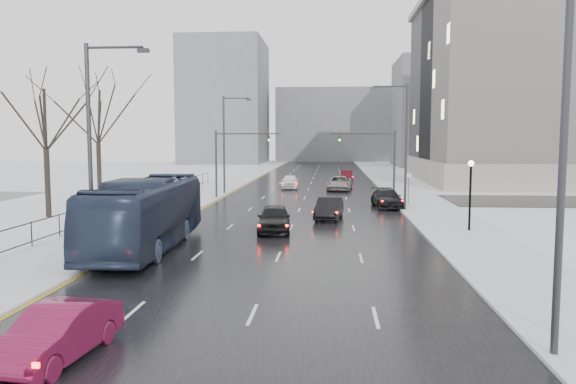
% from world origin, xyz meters
% --- Properties ---
extents(road, '(16.00, 150.00, 0.04)m').
position_xyz_m(road, '(0.00, 60.00, 0.02)').
color(road, black).
rests_on(road, ground).
extents(cross_road, '(130.00, 10.00, 0.04)m').
position_xyz_m(cross_road, '(0.00, 48.00, 0.02)').
color(cross_road, black).
rests_on(cross_road, ground).
extents(sidewalk_left, '(5.00, 150.00, 0.16)m').
position_xyz_m(sidewalk_left, '(-10.50, 60.00, 0.08)').
color(sidewalk_left, silver).
rests_on(sidewalk_left, ground).
extents(sidewalk_right, '(5.00, 150.00, 0.16)m').
position_xyz_m(sidewalk_right, '(10.50, 60.00, 0.08)').
color(sidewalk_right, silver).
rests_on(sidewalk_right, ground).
extents(park_strip, '(14.00, 150.00, 0.12)m').
position_xyz_m(park_strip, '(-20.00, 60.00, 0.06)').
color(park_strip, white).
rests_on(park_strip, ground).
extents(tree_park_d, '(8.75, 8.75, 12.50)m').
position_xyz_m(tree_park_d, '(-17.80, 34.00, 0.00)').
color(tree_park_d, black).
rests_on(tree_park_d, ground).
extents(tree_park_e, '(9.45, 9.45, 13.50)m').
position_xyz_m(tree_park_e, '(-18.20, 44.00, 0.00)').
color(tree_park_e, black).
rests_on(tree_park_e, ground).
extents(iron_fence, '(0.06, 70.00, 1.30)m').
position_xyz_m(iron_fence, '(-13.00, 30.00, 0.91)').
color(iron_fence, black).
rests_on(iron_fence, sidewalk_left).
extents(streetlight_r_near, '(2.95, 0.25, 10.00)m').
position_xyz_m(streetlight_r_near, '(8.17, 10.00, 5.62)').
color(streetlight_r_near, '#2D2D33').
rests_on(streetlight_r_near, ground).
extents(streetlight_r_mid, '(2.95, 0.25, 10.00)m').
position_xyz_m(streetlight_r_mid, '(8.17, 40.00, 5.62)').
color(streetlight_r_mid, '#2D2D33').
rests_on(streetlight_r_mid, ground).
extents(streetlight_l_near, '(2.95, 0.25, 10.00)m').
position_xyz_m(streetlight_l_near, '(-8.17, 20.00, 5.62)').
color(streetlight_l_near, '#2D2D33').
rests_on(streetlight_l_near, ground).
extents(streetlight_l_far, '(2.95, 0.25, 10.00)m').
position_xyz_m(streetlight_l_far, '(-8.17, 52.00, 5.62)').
color(streetlight_l_far, '#2D2D33').
rests_on(streetlight_l_far, ground).
extents(lamppost_r_mid, '(0.36, 0.36, 4.28)m').
position_xyz_m(lamppost_r_mid, '(11.00, 30.00, 2.94)').
color(lamppost_r_mid, black).
rests_on(lamppost_r_mid, sidewalk_right).
extents(mast_signal_right, '(6.10, 0.33, 6.50)m').
position_xyz_m(mast_signal_right, '(7.33, 48.00, 4.11)').
color(mast_signal_right, '#2D2D33').
rests_on(mast_signal_right, ground).
extents(mast_signal_left, '(6.10, 0.33, 6.50)m').
position_xyz_m(mast_signal_left, '(-7.33, 48.00, 4.11)').
color(mast_signal_left, '#2D2D33').
rests_on(mast_signal_left, ground).
extents(no_uturn_sign, '(0.60, 0.06, 2.70)m').
position_xyz_m(no_uturn_sign, '(9.20, 44.00, 2.30)').
color(no_uturn_sign, '#2D2D33').
rests_on(no_uturn_sign, sidewalk_right).
extents(bldg_far_right, '(24.00, 20.00, 22.00)m').
position_xyz_m(bldg_far_right, '(28.00, 115.00, 11.00)').
color(bldg_far_right, slate).
rests_on(bldg_far_right, ground).
extents(bldg_far_left, '(18.00, 22.00, 28.00)m').
position_xyz_m(bldg_far_left, '(-22.00, 125.00, 14.00)').
color(bldg_far_left, slate).
rests_on(bldg_far_left, ground).
extents(bldg_far_center, '(30.00, 18.00, 18.00)m').
position_xyz_m(bldg_far_center, '(4.00, 140.00, 9.00)').
color(bldg_far_center, slate).
rests_on(bldg_far_center, ground).
extents(sedan_left_near, '(2.01, 4.50, 1.43)m').
position_xyz_m(sedan_left_near, '(-4.50, 8.84, 0.76)').
color(sedan_left_near, maroon).
rests_on(sedan_left_near, road).
extents(bus, '(3.64, 13.34, 3.68)m').
position_xyz_m(bus, '(-7.00, 23.55, 1.88)').
color(bus, '#243047').
rests_on(bus, road).
extents(sedan_center_near, '(2.33, 5.02, 1.66)m').
position_xyz_m(sedan_center_near, '(-0.95, 29.22, 0.87)').
color(sedan_center_near, black).
rests_on(sedan_center_near, road).
extents(sedan_right_near, '(2.18, 4.78, 1.52)m').
position_xyz_m(sedan_right_near, '(2.41, 35.00, 0.80)').
color(sedan_right_near, black).
rests_on(sedan_right_near, road).
extents(sedan_right_cross, '(3.09, 5.79, 1.55)m').
position_xyz_m(sedan_right_cross, '(3.50, 57.36, 0.81)').
color(sedan_right_cross, gray).
rests_on(sedan_right_cross, road).
extents(sedan_right_far, '(2.63, 5.37, 1.50)m').
position_xyz_m(sedan_right_far, '(7.20, 42.15, 0.79)').
color(sedan_right_far, black).
rests_on(sedan_right_far, road).
extents(sedan_center_far, '(2.06, 4.76, 1.60)m').
position_xyz_m(sedan_center_far, '(-2.14, 58.99, 0.84)').
color(sedan_center_far, white).
rests_on(sedan_center_far, road).
extents(sedan_right_distant, '(1.87, 4.60, 1.48)m').
position_xyz_m(sedan_right_distant, '(4.63, 69.82, 0.78)').
color(sedan_right_distant, '#400B14').
rests_on(sedan_right_distant, road).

